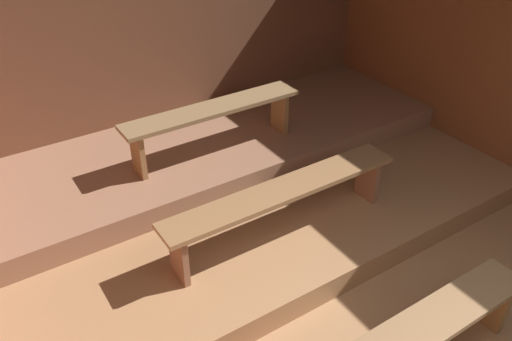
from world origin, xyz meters
name	(u,v)px	position (x,y,z in m)	size (l,w,h in m)	color
ground	(291,246)	(0.00, 2.14, -0.04)	(5.67, 5.08, 0.08)	#9B6E48
wall_back	(174,30)	(0.00, 4.31, 1.36)	(5.67, 0.06, 2.72)	brown
wall_right	(499,46)	(2.47, 2.14, 1.36)	(0.06, 5.08, 2.72)	brown
platform_lower	(249,195)	(0.00, 2.85, 0.11)	(4.87, 2.87, 0.23)	#9F714B
platform_middle	(216,147)	(0.00, 3.50, 0.34)	(4.87, 1.56, 0.23)	#92654C
bench_floor_center	(439,324)	(0.08, 0.61, 0.37)	(1.46, 0.31, 0.47)	olive
bench_lower_center	(283,197)	(-0.15, 2.08, 0.62)	(2.16, 0.31, 0.47)	olive
bench_middle_center	(213,116)	(-0.13, 3.28, 0.83)	(1.82, 0.31, 0.47)	olive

